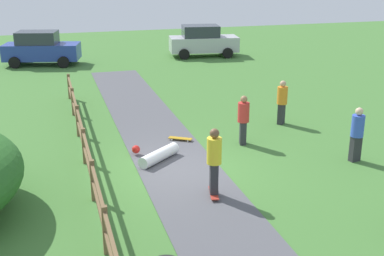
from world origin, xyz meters
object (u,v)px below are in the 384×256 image
object	(u,v)px
skater_riding	(214,159)
parked_car_silver	(203,41)
bystander_red	(243,118)
parked_car_blue	(41,48)
bystander_orange	(282,100)
bystander_blue	(357,132)
skateboard_loose	(180,138)
skater_fallen	(157,155)

from	to	relation	value
skater_riding	parked_car_silver	xyz separation A→B (m)	(5.61, 18.95, -0.08)
bystander_red	parked_car_blue	size ratio (longest dim) A/B	0.37
bystander_orange	parked_car_blue	bearing A→B (deg)	121.28
parked_car_silver	bystander_blue	bearing A→B (deg)	-92.33
skateboard_loose	bystander_blue	bearing A→B (deg)	-34.63
skater_fallen	bystander_red	size ratio (longest dim) A/B	0.89
parked_car_blue	parked_car_silver	world-z (taller)	same
skater_riding	bystander_orange	xyz separation A→B (m)	(4.34, 5.08, -0.14)
bystander_red	parked_car_silver	xyz separation A→B (m)	(3.45, 15.50, 0.05)
bystander_orange	bystander_blue	distance (m)	4.01
parked_car_blue	parked_car_silver	bearing A→B (deg)	-0.03
skateboard_loose	parked_car_silver	distance (m)	15.62
skater_fallen	bystander_blue	xyz separation A→B (m)	(5.76, -1.66, 0.73)
skater_fallen	bystander_red	distance (m)	3.20
bystander_orange	skater_riding	bearing A→B (deg)	-130.50
skater_fallen	skateboard_loose	bearing A→B (deg)	53.74
skater_fallen	bystander_red	xyz separation A→B (m)	(3.04, 0.68, 0.71)
bystander_blue	skater_riding	bearing A→B (deg)	-167.21
skateboard_loose	parked_car_silver	xyz separation A→B (m)	(5.36, 14.64, 0.87)
bystander_red	parked_car_silver	distance (m)	15.88
parked_car_silver	skateboard_loose	bearing A→B (deg)	-110.10
skateboard_loose	skater_fallen	bearing A→B (deg)	-126.26
parked_car_silver	bystander_orange	bearing A→B (deg)	-95.25
skater_riding	skater_fallen	xyz separation A→B (m)	(-0.88, 2.76, -0.84)
skater_riding	bystander_red	bearing A→B (deg)	57.87
skater_fallen	bystander_orange	bearing A→B (deg)	23.91
skater_fallen	bystander_red	bearing A→B (deg)	12.64
parked_car_blue	parked_car_silver	xyz separation A→B (m)	(9.71, -0.01, 0.00)
bystander_red	parked_car_blue	bearing A→B (deg)	111.99
bystander_orange	skater_fallen	bearing A→B (deg)	-156.09
bystander_blue	parked_car_blue	distance (m)	19.98
skater_fallen	bystander_blue	world-z (taller)	bystander_blue
skater_riding	skater_fallen	size ratio (longest dim) A/B	1.24
bystander_orange	parked_car_silver	world-z (taller)	parked_car_silver
bystander_blue	parked_car_blue	bearing A→B (deg)	116.72
skater_fallen	skateboard_loose	xyz separation A→B (m)	(1.13, 1.54, -0.11)
bystander_orange	parked_car_blue	world-z (taller)	parked_car_blue
skater_riding	bystander_blue	size ratio (longest dim) A/B	1.08
bystander_red	parked_car_silver	world-z (taller)	parked_car_silver
skateboard_loose	bystander_red	world-z (taller)	bystander_red
skateboard_loose	bystander_orange	distance (m)	4.23
skater_fallen	skateboard_loose	world-z (taller)	skater_fallen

